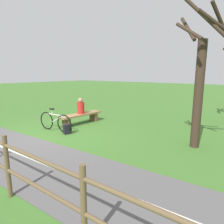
{
  "coord_description": "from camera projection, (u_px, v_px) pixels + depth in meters",
  "views": [
    {
      "loc": [
        3.86,
        6.23,
        2.24
      ],
      "look_at": [
        -1.34,
        2.13,
        0.93
      ],
      "focal_mm": 31.68,
      "sensor_mm": 36.0,
      "label": 1
    }
  ],
  "objects": [
    {
      "name": "paved_path",
      "position": [
        108.0,
        189.0,
        3.86
      ],
      "size": [
        4.71,
        36.07,
        0.02
      ],
      "primitive_type": "cube",
      "rotation": [
        0.0,
        0.0,
        0.07
      ],
      "color": "#565454",
      "rests_on": "ground_plane"
    },
    {
      "name": "path_centre_line",
      "position": [
        108.0,
        189.0,
        3.86
      ],
      "size": [
        2.31,
        31.93,
        0.0
      ],
      "primitive_type": "cube",
      "rotation": [
        0.0,
        0.0,
        0.07
      ],
      "color": "silver",
      "rests_on": "paved_path"
    },
    {
      "name": "bicycle",
      "position": [
        55.0,
        122.0,
        7.69
      ],
      "size": [
        0.24,
        1.68,
        0.89
      ],
      "rotation": [
        0.0,
        0.0,
        1.69
      ],
      "color": "black",
      "rests_on": "ground_plane"
    },
    {
      "name": "ground_plane",
      "position": [
        43.0,
        136.0,
        7.19
      ],
      "size": [
        80.0,
        80.0,
        0.0
      ],
      "primitive_type": "plane",
      "color": "#3D6B28"
    },
    {
      "name": "backpack",
      "position": [
        67.0,
        129.0,
        7.39
      ],
      "size": [
        0.32,
        0.3,
        0.36
      ],
      "rotation": [
        0.0,
        0.0,
        2.83
      ],
      "color": "black",
      "rests_on": "ground_plane"
    },
    {
      "name": "bench",
      "position": [
        81.0,
        116.0,
        8.83
      ],
      "size": [
        2.1,
        0.59,
        0.46
      ],
      "rotation": [
        0.0,
        0.0,
        -0.06
      ],
      "color": "#937047",
      "rests_on": "ground_plane"
    },
    {
      "name": "person_seated",
      "position": [
        81.0,
        107.0,
        8.75
      ],
      "size": [
        0.34,
        0.34,
        0.71
      ],
      "rotation": [
        0.0,
        0.0,
        -0.06
      ],
      "color": "#B2231E",
      "rests_on": "bench"
    },
    {
      "name": "tree_mid_field",
      "position": [
        199.0,
        83.0,
        5.67
      ],
      "size": [
        1.24,
        1.65,
        4.19
      ],
      "color": "#38281E",
      "rests_on": "ground_plane"
    }
  ]
}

